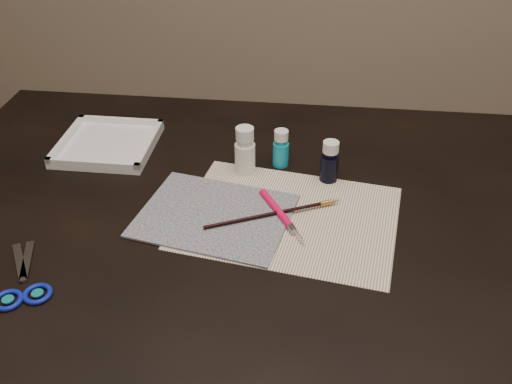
# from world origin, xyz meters

# --- Properties ---
(table) EXTENTS (1.30, 0.90, 0.75)m
(table) POSITION_xyz_m (0.00, 0.00, 0.38)
(table) COLOR black
(table) RESTS_ON ground
(paper) EXTENTS (0.41, 0.34, 0.00)m
(paper) POSITION_xyz_m (0.06, 0.00, 0.75)
(paper) COLOR white
(paper) RESTS_ON table
(canvas) EXTENTS (0.29, 0.25, 0.00)m
(canvas) POSITION_xyz_m (-0.07, -0.01, 0.75)
(canvas) COLOR black
(canvas) RESTS_ON paper
(paint_bottle_white) EXTENTS (0.05, 0.05, 0.10)m
(paint_bottle_white) POSITION_xyz_m (-0.04, 0.14, 0.80)
(paint_bottle_white) COLOR white
(paint_bottle_white) RESTS_ON table
(paint_bottle_cyan) EXTENTS (0.04, 0.04, 0.08)m
(paint_bottle_cyan) POSITION_xyz_m (0.03, 0.17, 0.79)
(paint_bottle_cyan) COLOR #0F96B7
(paint_bottle_cyan) RESTS_ON table
(paint_bottle_navy) EXTENTS (0.04, 0.04, 0.08)m
(paint_bottle_navy) POSITION_xyz_m (0.13, 0.13, 0.79)
(paint_bottle_navy) COLOR black
(paint_bottle_navy) RESTS_ON table
(paintbrush) EXTENTS (0.24, 0.12, 0.01)m
(paintbrush) POSITION_xyz_m (0.03, -0.00, 0.76)
(paintbrush) COLOR black
(paintbrush) RESTS_ON canvas
(craft_knife) EXTENTS (0.10, 0.15, 0.01)m
(craft_knife) POSITION_xyz_m (0.05, -0.01, 0.76)
(craft_knife) COLOR #F50A48
(craft_knife) RESTS_ON paper
(scissors) EXTENTS (0.16, 0.19, 0.01)m
(scissors) POSITION_xyz_m (-0.35, -0.20, 0.75)
(scissors) COLOR silver
(scissors) RESTS_ON table
(palette_tray) EXTENTS (0.19, 0.19, 0.02)m
(palette_tray) POSITION_xyz_m (-0.33, 0.20, 0.76)
(palette_tray) COLOR white
(palette_tray) RESTS_ON table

